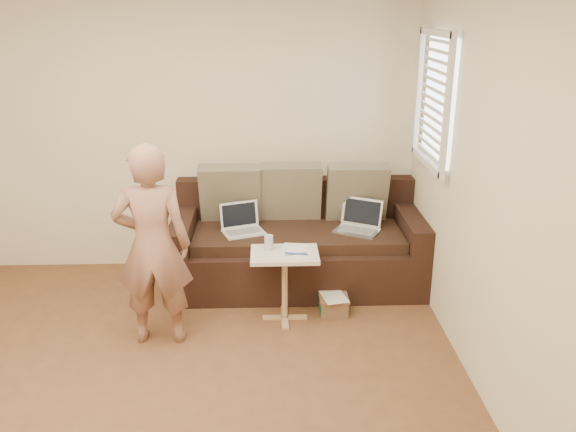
{
  "coord_description": "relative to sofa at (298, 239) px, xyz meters",
  "views": [
    {
      "loc": [
        0.64,
        -3.12,
        2.39
      ],
      "look_at": [
        0.8,
        1.4,
        0.78
      ],
      "focal_mm": 36.86,
      "sensor_mm": 36.0,
      "label": 1
    }
  ],
  "objects": [
    {
      "name": "floor",
      "position": [
        -0.9,
        -1.77,
        -0.42
      ],
      "size": [
        4.5,
        4.5,
        0.0
      ],
      "primitive_type": "plane",
      "color": "brown",
      "rests_on": "ground"
    },
    {
      "name": "wall_back",
      "position": [
        -0.9,
        0.48,
        0.87
      ],
      "size": [
        4.0,
        0.0,
        4.0
      ],
      "primitive_type": "plane",
      "rotation": [
        1.57,
        0.0,
        0.0
      ],
      "color": "beige",
      "rests_on": "ground"
    },
    {
      "name": "wall_right",
      "position": [
        1.1,
        -1.77,
        0.87
      ],
      "size": [
        0.0,
        4.5,
        4.5
      ],
      "primitive_type": "plane",
      "rotation": [
        1.57,
        0.0,
        -1.57
      ],
      "color": "beige",
      "rests_on": "ground"
    },
    {
      "name": "window_blinds",
      "position": [
        1.05,
        -0.27,
        1.28
      ],
      "size": [
        0.12,
        0.88,
        1.08
      ],
      "primitive_type": null,
      "color": "white",
      "rests_on": "wall_right"
    },
    {
      "name": "sofa",
      "position": [
        0.0,
        0.0,
        0.0
      ],
      "size": [
        2.2,
        0.95,
        0.85
      ],
      "primitive_type": null,
      "color": "black",
      "rests_on": "ground"
    },
    {
      "name": "pillow_left",
      "position": [
        -0.6,
        0.23,
        0.37
      ],
      "size": [
        0.55,
        0.29,
        0.57
      ],
      "primitive_type": null,
      "rotation": [
        0.28,
        0.0,
        0.0
      ],
      "color": "#6D6250",
      "rests_on": "sofa"
    },
    {
      "name": "pillow_mid",
      "position": [
        -0.05,
        0.25,
        0.37
      ],
      "size": [
        0.55,
        0.27,
        0.57
      ],
      "primitive_type": null,
      "rotation": [
        0.24,
        0.0,
        0.0
      ],
      "color": "#625F46",
      "rests_on": "sofa"
    },
    {
      "name": "pillow_right",
      "position": [
        0.55,
        0.21,
        0.37
      ],
      "size": [
        0.55,
        0.28,
        0.57
      ],
      "primitive_type": null,
      "rotation": [
        0.26,
        0.0,
        0.0
      ],
      "color": "#6D6250",
      "rests_on": "sofa"
    },
    {
      "name": "laptop_silver",
      "position": [
        0.52,
        -0.08,
        0.1
      ],
      "size": [
        0.46,
        0.41,
        0.25
      ],
      "primitive_type": null,
      "rotation": [
        0.0,
        0.0,
        -0.49
      ],
      "color": "#B7BABC",
      "rests_on": "sofa"
    },
    {
      "name": "laptop_white",
      "position": [
        -0.48,
        -0.08,
        0.1
      ],
      "size": [
        0.41,
        0.35,
        0.25
      ],
      "primitive_type": null,
      "rotation": [
        0.0,
        0.0,
        0.35
      ],
      "color": "white",
      "rests_on": "sofa"
    },
    {
      "name": "person",
      "position": [
        -1.09,
        -0.94,
        0.34
      ],
      "size": [
        0.57,
        0.39,
        1.53
      ],
      "primitive_type": "imported",
      "rotation": [
        0.0,
        0.0,
        3.17
      ],
      "color": "#9C5F55",
      "rests_on": "ground"
    },
    {
      "name": "side_table",
      "position": [
        -0.14,
        -0.66,
        -0.13
      ],
      "size": [
        0.53,
        0.37,
        0.58
      ],
      "primitive_type": null,
      "color": "silver",
      "rests_on": "ground"
    },
    {
      "name": "drinking_glass",
      "position": [
        -0.26,
        -0.6,
        0.22
      ],
      "size": [
        0.07,
        0.07,
        0.12
      ],
      "primitive_type": null,
      "color": "silver",
      "rests_on": "side_table"
    },
    {
      "name": "scissors",
      "position": [
        -0.05,
        -0.71,
        0.16
      ],
      "size": [
        0.2,
        0.15,
        0.02
      ],
      "primitive_type": null,
      "rotation": [
        0.0,
        0.0,
        -0.34
      ],
      "color": "silver",
      "rests_on": "side_table"
    },
    {
      "name": "paper_on_table",
      "position": [
        -0.05,
        -0.63,
        0.16
      ],
      "size": [
        0.25,
        0.33,
        0.0
      ],
      "primitive_type": null,
      "rotation": [
        0.0,
        0.0,
        -0.14
      ],
      "color": "white",
      "rests_on": "side_table"
    },
    {
      "name": "striped_box",
      "position": [
        0.27,
        -0.58,
        -0.35
      ],
      "size": [
        0.24,
        0.24,
        0.15
      ],
      "primitive_type": null,
      "color": "red",
      "rests_on": "ground"
    }
  ]
}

